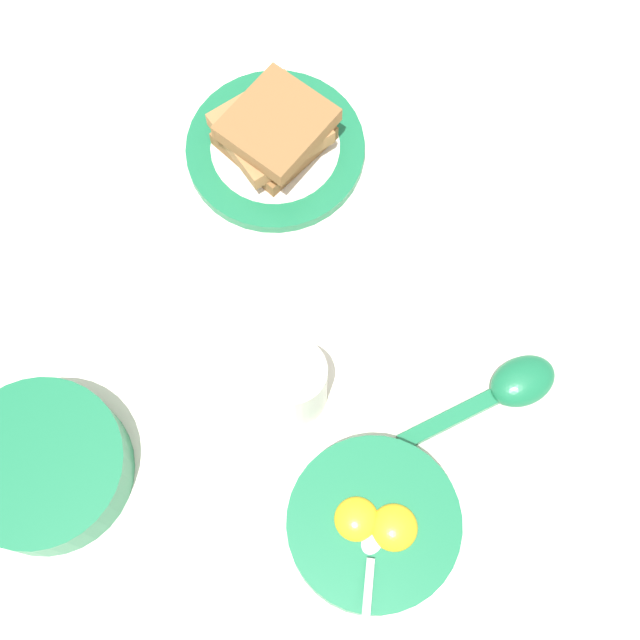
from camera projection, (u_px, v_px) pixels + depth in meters
ground_plane at (310, 390)px, 0.88m from camera, size 3.00×3.00×0.00m
egg_bowl at (373, 525)px, 0.81m from camera, size 0.16×0.16×0.08m
toast_plate at (276, 149)px, 0.96m from camera, size 0.19×0.19×0.01m
toast_sandwich at (274, 129)px, 0.93m from camera, size 0.13×0.13×0.06m
soup_spoon at (509, 388)px, 0.87m from camera, size 0.16×0.12×0.03m
congee_bowl at (43, 466)px, 0.82m from camera, size 0.16×0.16×0.05m
drinking_cup at (294, 383)px, 0.83m from camera, size 0.06×0.06×0.09m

